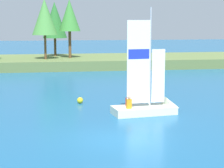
% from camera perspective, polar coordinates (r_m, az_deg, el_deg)
% --- Properties ---
extents(ground_plane, '(200.00, 200.00, 0.00)m').
position_cam_1_polar(ground_plane, '(18.97, 0.63, -7.77)').
color(ground_plane, '#195684').
extents(shore_bank, '(80.00, 11.02, 1.09)m').
position_cam_1_polar(shore_bank, '(49.94, -5.52, 3.07)').
color(shore_bank, '#5B703D').
rests_on(shore_bank, ground).
extents(shoreline_tree_midleft, '(2.87, 2.87, 6.77)m').
position_cam_1_polar(shoreline_tree_midleft, '(47.49, -9.28, 9.11)').
color(shoreline_tree_midleft, brown).
rests_on(shoreline_tree_midleft, shore_bank).
extents(shoreline_tree_centre, '(2.97, 2.97, 6.63)m').
position_cam_1_polar(shoreline_tree_centre, '(51.57, -7.92, 8.73)').
color(shoreline_tree_centre, brown).
rests_on(shoreline_tree_centre, shore_bank).
extents(shoreline_tree_midright, '(2.51, 2.51, 6.78)m').
position_cam_1_polar(shoreline_tree_midright, '(48.62, -5.89, 9.36)').
color(shoreline_tree_midright, brown).
rests_on(shoreline_tree_midright, shore_bank).
extents(sailboat, '(4.26, 2.03, 6.64)m').
position_cam_1_polar(sailboat, '(24.45, 5.88, -3.04)').
color(sailboat, silver).
rests_on(sailboat, ground).
extents(channel_buoy, '(0.40, 0.40, 0.40)m').
position_cam_1_polar(channel_buoy, '(27.36, -4.43, -2.26)').
color(channel_buoy, yellow).
rests_on(channel_buoy, ground).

